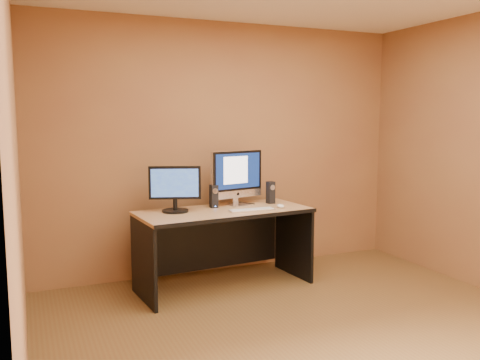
# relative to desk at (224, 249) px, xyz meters

# --- Properties ---
(floor) EXTENTS (4.00, 4.00, 0.00)m
(floor) POSITION_rel_desk_xyz_m (0.24, -1.43, -0.38)
(floor) COLOR brown
(floor) RESTS_ON ground
(walls) EXTENTS (4.00, 4.00, 2.60)m
(walls) POSITION_rel_desk_xyz_m (0.24, -1.43, 0.92)
(walls) COLOR olive
(walls) RESTS_ON ground
(desk) EXTENTS (1.68, 0.85, 0.75)m
(desk) POSITION_rel_desk_xyz_m (0.00, 0.00, 0.00)
(desk) COLOR tan
(desk) RESTS_ON ground
(imac) EXTENTS (0.61, 0.33, 0.56)m
(imac) POSITION_rel_desk_xyz_m (0.22, 0.18, 0.66)
(imac) COLOR silver
(imac) RESTS_ON desk
(second_monitor) EXTENTS (0.54, 0.39, 0.43)m
(second_monitor) POSITION_rel_desk_xyz_m (-0.45, 0.09, 0.59)
(second_monitor) COLOR black
(second_monitor) RESTS_ON desk
(speaker_left) EXTENTS (0.07, 0.08, 0.22)m
(speaker_left) POSITION_rel_desk_xyz_m (-0.04, 0.16, 0.49)
(speaker_left) COLOR black
(speaker_left) RESTS_ON desk
(speaker_right) EXTENTS (0.08, 0.08, 0.22)m
(speaker_right) POSITION_rel_desk_xyz_m (0.57, 0.16, 0.49)
(speaker_right) COLOR black
(speaker_right) RESTS_ON desk
(keyboard) EXTENTS (0.44, 0.12, 0.02)m
(keyboard) POSITION_rel_desk_xyz_m (0.22, -0.14, 0.39)
(keyboard) COLOR silver
(keyboard) RESTS_ON desk
(mouse) EXTENTS (0.06, 0.11, 0.04)m
(mouse) POSITION_rel_desk_xyz_m (0.55, -0.10, 0.39)
(mouse) COLOR white
(mouse) RESTS_ON desk
(cable_a) EXTENTS (0.12, 0.19, 0.01)m
(cable_a) POSITION_rel_desk_xyz_m (0.34, 0.27, 0.38)
(cable_a) COLOR black
(cable_a) RESTS_ON desk
(cable_b) EXTENTS (0.07, 0.17, 0.01)m
(cable_b) POSITION_rel_desk_xyz_m (0.16, 0.28, 0.38)
(cable_b) COLOR black
(cable_b) RESTS_ON desk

